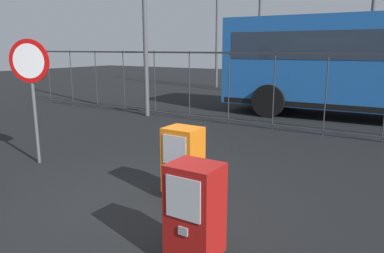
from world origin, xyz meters
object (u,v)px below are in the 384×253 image
(newspaper_box_primary, at_px, (195,209))
(stop_sign, at_px, (31,75))
(newspaper_box_secondary, at_px, (183,160))
(street_light_near_left, at_px, (217,8))

(newspaper_box_primary, relative_size, stop_sign, 0.46)
(newspaper_box_primary, bearing_deg, newspaper_box_secondary, 127.70)
(stop_sign, bearing_deg, street_light_near_left, 105.08)
(newspaper_box_secondary, relative_size, stop_sign, 0.46)
(newspaper_box_secondary, bearing_deg, street_light_near_left, 116.77)
(newspaper_box_primary, xyz_separation_m, newspaper_box_secondary, (-0.97, 1.26, 0.00))
(stop_sign, xyz_separation_m, street_light_near_left, (-3.66, 13.60, 2.51))
(stop_sign, bearing_deg, newspaper_box_primary, -16.12)
(newspaper_box_primary, distance_m, street_light_near_left, 17.09)
(street_light_near_left, bearing_deg, newspaper_box_primary, -62.20)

